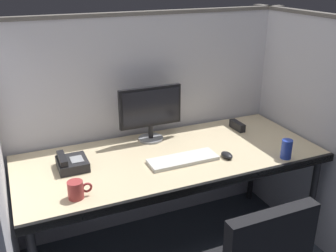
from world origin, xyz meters
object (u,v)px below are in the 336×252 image
(coffee_mug, at_px, (76,190))
(soda_can, at_px, (286,149))
(computer_mouse, at_px, (227,155))
(monitor_center, at_px, (150,110))
(keyboard_main, at_px, (183,159))
(red_stapler, at_px, (237,126))
(desk, at_px, (172,163))
(desk_phone, at_px, (71,163))

(coffee_mug, xyz_separation_m, soda_can, (1.27, -0.07, 0.01))
(computer_mouse, bearing_deg, monitor_center, 126.84)
(monitor_center, distance_m, keyboard_main, 0.43)
(red_stapler, xyz_separation_m, soda_can, (0.02, -0.52, 0.03))
(monitor_center, bearing_deg, computer_mouse, -53.16)
(desk, xyz_separation_m, red_stapler, (0.61, 0.21, 0.08))
(computer_mouse, relative_size, soda_can, 0.79)
(desk, xyz_separation_m, coffee_mug, (-0.64, -0.24, 0.10))
(coffee_mug, bearing_deg, desk, 20.57)
(monitor_center, distance_m, red_stapler, 0.68)
(desk_phone, relative_size, red_stapler, 1.27)
(desk, bearing_deg, monitor_center, 95.78)
(coffee_mug, height_order, soda_can, soda_can)
(monitor_center, distance_m, soda_can, 0.90)
(keyboard_main, height_order, red_stapler, red_stapler)
(coffee_mug, bearing_deg, monitor_center, 40.88)
(keyboard_main, bearing_deg, soda_can, -19.84)
(desk, distance_m, red_stapler, 0.65)
(monitor_center, relative_size, desk_phone, 2.26)
(desk, xyz_separation_m, monitor_center, (-0.03, 0.29, 0.27))
(keyboard_main, height_order, soda_can, soda_can)
(computer_mouse, bearing_deg, desk_phone, 164.89)
(soda_can, bearing_deg, coffee_mug, 177.05)
(keyboard_main, bearing_deg, coffee_mug, -167.38)
(desk, relative_size, coffee_mug, 15.08)
(computer_mouse, height_order, red_stapler, red_stapler)
(keyboard_main, distance_m, red_stapler, 0.65)
(keyboard_main, bearing_deg, computer_mouse, -13.72)
(monitor_center, relative_size, coffee_mug, 3.41)
(desk_phone, bearing_deg, coffee_mug, -96.15)
(desk_phone, relative_size, soda_can, 1.56)
(coffee_mug, height_order, desk_phone, coffee_mug)
(coffee_mug, distance_m, desk_phone, 0.33)
(computer_mouse, height_order, desk_phone, desk_phone)
(keyboard_main, relative_size, coffee_mug, 3.41)
(red_stapler, distance_m, soda_can, 0.52)
(monitor_center, distance_m, coffee_mug, 0.82)
(monitor_center, xyz_separation_m, soda_can, (0.66, -0.59, -0.15))
(desk, xyz_separation_m, desk_phone, (-0.60, 0.09, 0.08))
(coffee_mug, height_order, red_stapler, coffee_mug)
(monitor_center, height_order, computer_mouse, monitor_center)
(desk, distance_m, monitor_center, 0.39)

